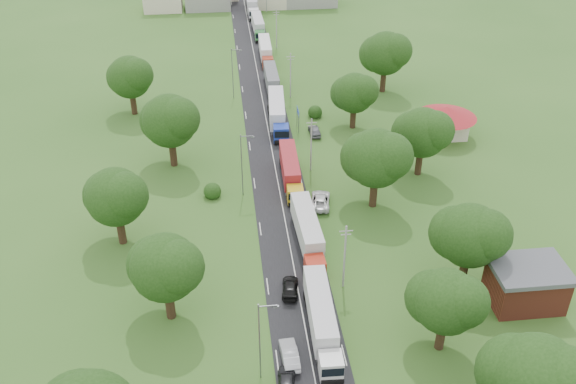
{
  "coord_description": "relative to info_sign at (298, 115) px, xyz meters",
  "views": [
    {
      "loc": [
        -7.73,
        -65.42,
        51.54
      ],
      "look_at": [
        0.71,
        10.29,
        3.0
      ],
      "focal_mm": 40.0,
      "sensor_mm": 36.0,
      "label": 1
    }
  ],
  "objects": [
    {
      "name": "tree_5",
      "position": [
        16.79,
        -16.84,
        4.22
      ],
      "size": [
        8.8,
        8.8,
        11.07
      ],
      "color": "#382616",
      "rests_on": "ground"
    },
    {
      "name": "tree_7",
      "position": [
        18.79,
        15.17,
        4.85
      ],
      "size": [
        9.6,
        9.6,
        12.05
      ],
      "color": "#382616",
      "rests_on": "ground"
    },
    {
      "name": "car_lane_rear",
      "position": [
        -6.2,
        -42.3,
        -2.32
      ],
      "size": [
        2.55,
        4.92,
        1.37
      ],
      "primitive_type": "imported",
      "rotation": [
        0.0,
        0.0,
        3.0
      ],
      "color": "black",
      "rests_on": "ground"
    },
    {
      "name": "truck_2",
      "position": [
        -3.28,
        -17.14,
        -0.94
      ],
      "size": [
        2.71,
        14.03,
        3.88
      ],
      "color": "#BA9815",
      "rests_on": "ground"
    },
    {
      "name": "truck_6",
      "position": [
        -3.21,
        52.38,
        -0.99
      ],
      "size": [
        2.58,
        13.68,
        3.79
      ],
      "color": "#296E30",
      "rests_on": "ground"
    },
    {
      "name": "pole_1",
      "position": [
        0.3,
        -42.0,
        1.68
      ],
      "size": [
        1.6,
        0.24,
        9.0
      ],
      "color": "gray",
      "rests_on": "ground"
    },
    {
      "name": "road",
      "position": [
        -5.2,
        -15.0,
        -3.0
      ],
      "size": [
        8.0,
        200.0,
        0.04
      ],
      "primitive_type": "cube",
      "color": "black",
      "rests_on": "ground"
    },
    {
      "name": "house_cream",
      "position": [
        24.8,
        -5.0,
        0.64
      ],
      "size": [
        10.08,
        10.08,
        5.8
      ],
      "color": "beige",
      "rests_on": "ground"
    },
    {
      "name": "lamp_2",
      "position": [
        -10.55,
        15.0,
        2.55
      ],
      "size": [
        2.03,
        0.22,
        10.0
      ],
      "color": "slate",
      "rests_on": "ground"
    },
    {
      "name": "tree_4",
      "position": [
        7.79,
        -24.83,
        4.85
      ],
      "size": [
        9.6,
        9.6,
        12.05
      ],
      "color": "#382616",
      "rests_on": "ground"
    },
    {
      "name": "truck_4",
      "position": [
        -2.95,
        18.03,
        -1.0
      ],
      "size": [
        2.35,
        13.61,
        3.77
      ],
      "color": "silver",
      "rests_on": "ground"
    },
    {
      "name": "truck_3",
      "position": [
        -3.37,
        2.66,
        -0.7
      ],
      "size": [
        3.52,
        15.69,
        4.33
      ],
      "color": "#193096",
      "rests_on": "ground"
    },
    {
      "name": "house_brick",
      "position": [
        20.8,
        -47.0,
        -0.35
      ],
      "size": [
        8.6,
        6.6,
        5.2
      ],
      "color": "maroon",
      "rests_on": "ground"
    },
    {
      "name": "lamp_0",
      "position": [
        -10.55,
        -55.0,
        2.55
      ],
      "size": [
        2.03,
        0.22,
        10.0
      ],
      "color": "slate",
      "rests_on": "ground"
    },
    {
      "name": "tree_12",
      "position": [
        -21.21,
        -9.83,
        4.85
      ],
      "size": [
        9.6,
        9.6,
        12.05
      ],
      "color": "#382616",
      "rests_on": "ground"
    },
    {
      "name": "truck_7",
      "position": [
        -3.57,
        69.84,
        -0.73
      ],
      "size": [
        3.03,
        15.47,
        4.28
      ],
      "color": "silver",
      "rests_on": "ground"
    },
    {
      "name": "car_lane_front",
      "position": [
        -8.2,
        -56.6,
        -2.22
      ],
      "size": [
        2.42,
        4.77,
        1.56
      ],
      "primitive_type": "imported",
      "rotation": [
        0.0,
        0.0,
        3.01
      ],
      "color": "black",
      "rests_on": "ground"
    },
    {
      "name": "lamp_1",
      "position": [
        -10.55,
        -20.0,
        2.55
      ],
      "size": [
        2.03,
        0.22,
        10.0
      ],
      "color": "slate",
      "rests_on": "ground"
    },
    {
      "name": "tree_3",
      "position": [
        14.79,
        -42.84,
        4.22
      ],
      "size": [
        8.8,
        8.8,
        11.07
      ],
      "color": "#382616",
      "rests_on": "ground"
    },
    {
      "name": "pole_2",
      "position": [
        0.3,
        -14.0,
        1.68
      ],
      "size": [
        1.6,
        0.24,
        9.0
      ],
      "color": "gray",
      "rests_on": "ground"
    },
    {
      "name": "pole_3",
      "position": [
        0.3,
        14.0,
        1.68
      ],
      "size": [
        1.6,
        0.24,
        9.0
      ],
      "color": "gray",
      "rests_on": "ground"
    },
    {
      "name": "tree_10",
      "position": [
        -20.21,
        -44.84,
        4.22
      ],
      "size": [
        8.8,
        8.8,
        11.07
      ],
      "color": "#382616",
      "rests_on": "ground"
    },
    {
      "name": "tree_13",
      "position": [
        -29.21,
        10.16,
        4.22
      ],
      "size": [
        8.8,
        8.8,
        11.07
      ],
      "color": "#382616",
      "rests_on": "ground"
    },
    {
      "name": "tree_11",
      "position": [
        -27.21,
        -29.84,
        4.22
      ],
      "size": [
        8.8,
        8.8,
        11.07
      ],
      "color": "#382616",
      "rests_on": "ground"
    },
    {
      "name": "car_lane_mid",
      "position": [
        -7.49,
        -53.0,
        -2.21
      ],
      "size": [
        1.92,
        4.9,
        1.59
      ],
      "primitive_type": "imported",
      "rotation": [
        0.0,
        0.0,
        3.19
      ],
      "color": "#ADAFB6",
      "rests_on": "ground"
    },
    {
      "name": "car_verge_far",
      "position": [
        2.69,
        -2.01,
        -2.23
      ],
      "size": [
        1.91,
        4.56,
        1.54
      ],
      "primitive_type": "imported",
      "rotation": [
        0.0,
        0.0,
        3.16
      ],
      "color": "#5A5B62",
      "rests_on": "ground"
    },
    {
      "name": "tree_2",
      "position": [
        8.79,
        -52.86,
        3.59
      ],
      "size": [
        8.0,
        8.0,
        10.1
      ],
      "color": "#382616",
      "rests_on": "ground"
    },
    {
      "name": "pole_4",
      "position": [
        0.3,
        42.0,
        1.68
      ],
      "size": [
        1.6,
        0.24,
        9.0
      ],
      "color": "gray",
      "rests_on": "ground"
    },
    {
      "name": "info_sign",
      "position": [
        0.0,
        0.0,
        0.0
      ],
      "size": [
        0.12,
        3.1,
        4.1
      ],
      "color": "slate",
      "rests_on": "ground"
    },
    {
      "name": "tree_6",
      "position": [
        9.79,
        0.14,
        3.59
      ],
      "size": [
        8.0,
        8.0,
        10.1
      ],
      "color": "#382616",
      "rests_on": "ground"
    },
    {
      "name": "truck_5",
      "position": [
        -2.83,
        34.92,
        -0.98
      ],
      "size": [
        2.59,
        13.75,
        3.81
      ],
      "color": "maroon",
      "rests_on": "ground"
    },
    {
      "name": "truck_1",
      "position": [
        -2.87,
        -33.56,
        -0.82
      ],
      "size": [
        2.99,
        14.84,
        4.1
      ],
      "color": "maroon",
      "rests_on": "ground"
    },
    {
      "name": "tree_1",
      "position": [
        12.79,
        -64.83,
        4.85
      ],
      "size": [
        9.6,
        9.6,
        12.05
      ],
      "color": "#382616",
      "rests_on": "ground"
    },
    {
      "name": "car_verge_near",
      "position": [
        0.3,
        -24.02,
        -2.2
      ],
      "size": [
        3.65,
        6.15,
        1.6
      ],
      "primitive_type": "imported",
      "rotation": [
        0.0,
        0.0,
        2.96
      ],
      "color": "silver",
      "rests_on": "ground"
    },
    {
      "name": "ground",
      "position": [
        -5.2,
        -35.0,
        -3.0
      ],
      "size": [
        260.0,
        260.0,
        0.0
      ],
      "primitive_type": "plane",
      "color": "#2C551C",
      "rests_on": "ground"
    },
    {
      "name": "truck_0",
      "position": [
        -3.56,
        -49.46,
        -0.86
      ],
      "size": [
        2.78,
        14.6,
        4.04
      ],
      "color": "silver",
      "rests_on": "ground"
    }
  ]
}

